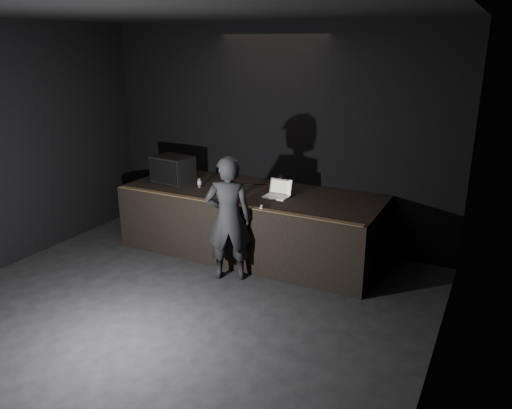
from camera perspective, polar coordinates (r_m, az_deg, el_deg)
The scene contains 11 objects.
ground at distance 5.99m, azimuth -13.07°, elevation -14.54°, with size 7.00×7.00×0.00m, color black.
room_walls at distance 5.21m, azimuth -14.64°, elevation 4.61°, with size 6.10×7.10×3.52m.
stage_riser at distance 7.81m, azimuth -0.53°, elevation -2.01°, with size 4.00×1.50×1.00m, color black.
riser_lip at distance 7.06m, azimuth -3.21°, elevation 0.09°, with size 3.92×0.10×0.01m, color brown.
stage_monitor at distance 8.26m, azimuth -9.52°, elevation 4.02°, with size 0.68×0.54×0.42m.
cable at distance 7.98m, azimuth -0.92°, elevation 2.29°, with size 0.02×0.02×0.99m, color black.
laptop at distance 7.40m, azimuth 2.53°, elevation 1.42°, with size 0.36×0.32×0.24m.
beer_can at distance 7.90m, azimuth -6.49°, elevation 2.49°, with size 0.06×0.06×0.15m.
plastic_cup at distance 7.34m, azimuth 0.83°, elevation 1.20°, with size 0.08×0.08×0.10m, color white.
wii_remote at distance 6.88m, azimuth 0.60°, elevation -0.31°, with size 0.03×0.13×0.02m, color white.
person at distance 6.83m, azimuth -3.15°, elevation -1.63°, with size 0.64×0.42×1.76m, color black.
Camera 1 is at (3.39, -3.77, 3.18)m, focal length 35.00 mm.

